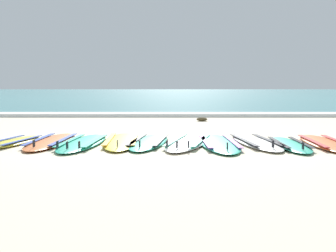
% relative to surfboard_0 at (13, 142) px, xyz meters
% --- Properties ---
extents(ground_plane, '(80.00, 80.00, 0.00)m').
position_rel_surfboard_0_xyz_m(ground_plane, '(2.64, 0.22, -0.04)').
color(ground_plane, beige).
extents(sea, '(80.00, 60.00, 0.10)m').
position_rel_surfboard_0_xyz_m(sea, '(2.64, 36.21, 0.01)').
color(sea, teal).
rests_on(sea, ground).
extents(wave_foam_strip, '(80.00, 0.96, 0.11)m').
position_rel_surfboard_0_xyz_m(wave_foam_strip, '(2.64, 6.69, 0.02)').
color(wave_foam_strip, white).
rests_on(wave_foam_strip, ground).
extents(surfboard_0, '(0.83, 2.00, 0.18)m').
position_rel_surfboard_0_xyz_m(surfboard_0, '(0.00, 0.00, 0.00)').
color(surfboard_0, yellow).
rests_on(surfboard_0, ground).
extents(surfboard_1, '(0.68, 2.46, 0.18)m').
position_rel_surfboard_0_xyz_m(surfboard_1, '(0.64, 0.12, -0.00)').
color(surfboard_1, orange).
rests_on(surfboard_1, ground).
extents(surfboard_2, '(0.76, 2.51, 0.18)m').
position_rel_surfboard_0_xyz_m(surfboard_2, '(1.24, -0.07, -0.00)').
color(surfboard_2, '#2DB793').
rests_on(surfboard_2, ground).
extents(surfboard_3, '(0.69, 2.49, 0.18)m').
position_rel_surfboard_0_xyz_m(surfboard_3, '(1.89, 0.14, -0.00)').
color(surfboard_3, yellow).
rests_on(surfboard_3, ground).
extents(surfboard_4, '(0.85, 2.39, 0.18)m').
position_rel_surfboard_0_xyz_m(surfboard_4, '(2.38, 0.05, -0.00)').
color(surfboard_4, '#2DB793').
rests_on(surfboard_4, ground).
extents(surfboard_5, '(1.16, 2.56, 0.18)m').
position_rel_surfboard_0_xyz_m(surfboard_5, '(3.07, -0.00, -0.00)').
color(surfboard_5, white).
rests_on(surfboard_5, ground).
extents(surfboard_6, '(0.69, 2.59, 0.18)m').
position_rel_surfboard_0_xyz_m(surfboard_6, '(3.59, -0.10, -0.00)').
color(surfboard_6, '#2DB793').
rests_on(surfboard_6, ground).
extents(surfboard_7, '(0.82, 2.43, 0.18)m').
position_rel_surfboard_0_xyz_m(surfboard_7, '(4.25, 0.03, -0.00)').
color(surfboard_7, white).
rests_on(surfboard_7, ground).
extents(surfboard_8, '(0.55, 2.06, 0.18)m').
position_rel_surfboard_0_xyz_m(surfboard_8, '(4.76, -0.29, -0.00)').
color(surfboard_8, '#2DB793').
rests_on(surfboard_8, ground).
extents(surfboard_9, '(0.70, 2.44, 0.18)m').
position_rel_surfboard_0_xyz_m(surfboard_9, '(5.42, -0.12, -0.00)').
color(surfboard_9, orange).
rests_on(surfboard_9, ground).
extents(seaweed_clump_near_shoreline, '(0.31, 0.24, 0.11)m').
position_rel_surfboard_0_xyz_m(seaweed_clump_near_shoreline, '(3.67, 4.83, 0.02)').
color(seaweed_clump_near_shoreline, '#4C4228').
rests_on(seaweed_clump_near_shoreline, ground).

